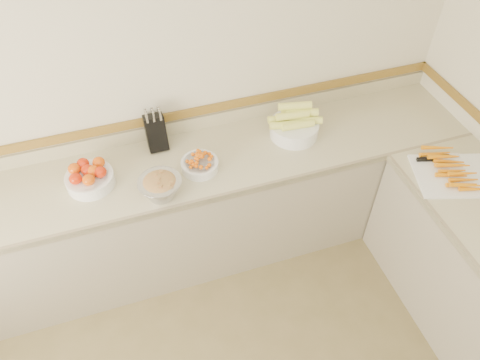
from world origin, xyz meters
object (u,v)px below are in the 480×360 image
object	(u,v)px
corn_bowl	(294,125)
rhubarb_bowl	(160,186)
knife_block	(156,132)
tomato_bowl	(89,177)
cherry_tomato_bowl	(200,164)
cutting_board	(453,172)

from	to	relation	value
corn_bowl	rhubarb_bowl	size ratio (longest dim) A/B	1.39
knife_block	rhubarb_bowl	bearing A→B (deg)	-98.60
tomato_bowl	rhubarb_bowl	bearing A→B (deg)	-29.85
cherry_tomato_bowl	tomato_bowl	bearing A→B (deg)	173.25
corn_bowl	cutting_board	size ratio (longest dim) A/B	0.64
knife_block	corn_bowl	bearing A→B (deg)	-10.67
tomato_bowl	rhubarb_bowl	world-z (taller)	rhubarb_bowl
knife_block	tomato_bowl	size ratio (longest dim) A/B	1.06
knife_block	tomato_bowl	bearing A→B (deg)	-155.09
knife_block	cutting_board	distance (m)	1.86
corn_bowl	rhubarb_bowl	distance (m)	0.99
tomato_bowl	cutting_board	bearing A→B (deg)	-16.17
cutting_board	corn_bowl	bearing A→B (deg)	139.97
corn_bowl	rhubarb_bowl	bearing A→B (deg)	-164.60
cherry_tomato_bowl	cutting_board	size ratio (longest dim) A/B	0.42
corn_bowl	cutting_board	world-z (taller)	corn_bowl
knife_block	cutting_board	world-z (taller)	knife_block
knife_block	rhubarb_bowl	size ratio (longest dim) A/B	1.18
knife_block	corn_bowl	size ratio (longest dim) A/B	0.85
tomato_bowl	cherry_tomato_bowl	size ratio (longest dim) A/B	1.23
corn_bowl	rhubarb_bowl	world-z (taller)	corn_bowl
cherry_tomato_bowl	cutting_board	distance (m)	1.56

